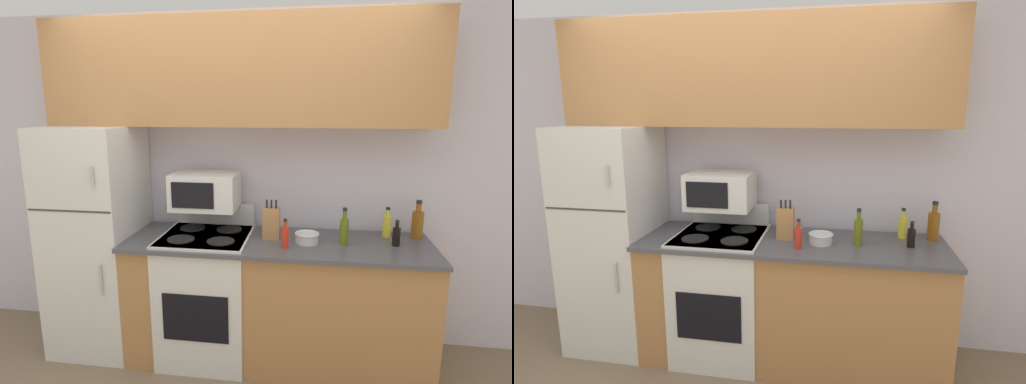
{
  "view_description": "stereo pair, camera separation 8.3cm",
  "coord_description": "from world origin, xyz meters",
  "views": [
    {
      "loc": [
        0.55,
        -2.38,
        1.84
      ],
      "look_at": [
        0.16,
        0.28,
        1.27
      ],
      "focal_mm": 28.0,
      "sensor_mm": 36.0,
      "label": 1
    },
    {
      "loc": [
        0.64,
        -2.37,
        1.84
      ],
      "look_at": [
        0.16,
        0.28,
        1.27
      ],
      "focal_mm": 28.0,
      "sensor_mm": 36.0,
      "label": 2
    }
  ],
  "objects": [
    {
      "name": "bottle_cooking_spray",
      "position": [
        1.09,
        0.5,
        1.01
      ],
      "size": [
        0.06,
        0.06,
        0.22
      ],
      "color": "gold",
      "rests_on": "lower_cabinets"
    },
    {
      "name": "upper_cabinets",
      "position": [
        0.0,
        0.48,
        2.08
      ],
      "size": [
        2.76,
        0.36,
        0.74
      ],
      "color": "#B27A47",
      "rests_on": "refrigerator"
    },
    {
      "name": "bottle_hot_sauce",
      "position": [
        0.37,
        0.16,
        1.0
      ],
      "size": [
        0.05,
        0.05,
        0.2
      ],
      "color": "red",
      "rests_on": "lower_cabinets"
    },
    {
      "name": "bottle_olive_oil",
      "position": [
        0.77,
        0.28,
        1.03
      ],
      "size": [
        0.06,
        0.06,
        0.26
      ],
      "color": "#5B6619",
      "rests_on": "lower_cabinets"
    },
    {
      "name": "microwave",
      "position": [
        -0.24,
        0.43,
        1.24
      ],
      "size": [
        0.48,
        0.36,
        0.26
      ],
      "color": "silver",
      "rests_on": "stove"
    },
    {
      "name": "ground_plane",
      "position": [
        0.0,
        0.0,
        0.0
      ],
      "size": [
        12.0,
        12.0,
        0.0
      ],
      "primitive_type": "plane",
      "color": "#7F6B51"
    },
    {
      "name": "knife_block",
      "position": [
        0.26,
        0.34,
        1.04
      ],
      "size": [
        0.12,
        0.1,
        0.29
      ],
      "color": "#B27A47",
      "rests_on": "lower_cabinets"
    },
    {
      "name": "refrigerator",
      "position": [
        -1.07,
        0.33,
        0.86
      ],
      "size": [
        0.62,
        0.68,
        1.71
      ],
      "color": "silver",
      "rests_on": "ground_plane"
    },
    {
      "name": "wall_back",
      "position": [
        0.0,
        0.69,
        1.27
      ],
      "size": [
        8.0,
        0.05,
        2.55
      ],
      "color": "silver",
      "rests_on": "ground_plane"
    },
    {
      "name": "bottle_soy_sauce",
      "position": [
        1.12,
        0.31,
        1.0
      ],
      "size": [
        0.05,
        0.05,
        0.18
      ],
      "color": "black",
      "rests_on": "lower_cabinets"
    },
    {
      "name": "lower_cabinets",
      "position": [
        0.31,
        0.31,
        0.46
      ],
      "size": [
        2.14,
        0.67,
        0.92
      ],
      "color": "#B27A47",
      "rests_on": "ground_plane"
    },
    {
      "name": "bottle_whiskey",
      "position": [
        1.3,
        0.5,
        1.03
      ],
      "size": [
        0.08,
        0.08,
        0.28
      ],
      "color": "brown",
      "rests_on": "lower_cabinets"
    },
    {
      "name": "stove",
      "position": [
        -0.21,
        0.3,
        0.49
      ],
      "size": [
        0.63,
        0.65,
        1.1
      ],
      "color": "silver",
      "rests_on": "ground_plane"
    },
    {
      "name": "bowl",
      "position": [
        0.52,
        0.28,
        0.96
      ],
      "size": [
        0.17,
        0.17,
        0.07
      ],
      "color": "silver",
      "rests_on": "lower_cabinets"
    }
  ]
}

